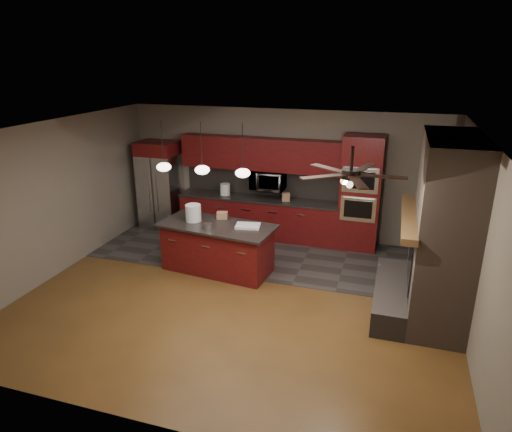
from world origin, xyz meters
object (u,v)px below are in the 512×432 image
at_px(kitchen_island, 217,247).
at_px(counter_box, 286,197).
at_px(paint_can, 208,226).
at_px(counter_bucket, 225,189).
at_px(microwave, 268,180).
at_px(cardboard_box, 222,215).
at_px(oven_tower, 360,193).
at_px(refrigerator, 160,185).
at_px(white_bucket, 193,213).
at_px(paint_tray, 248,226).

xyz_separation_m(kitchen_island, counter_box, (0.85, 1.84, 0.52)).
relative_size(paint_can, counter_bucket, 0.64).
distance_m(microwave, cardboard_box, 1.69).
height_order(oven_tower, cardboard_box, oven_tower).
height_order(microwave, paint_can, microwave).
distance_m(counter_bucket, counter_box, 1.41).
distance_m(refrigerator, cardboard_box, 2.57).
height_order(microwave, white_bucket, microwave).
height_order(refrigerator, counter_bucket, refrigerator).
bearing_deg(white_bucket, refrigerator, 133.29).
relative_size(paint_can, cardboard_box, 0.80).
bearing_deg(paint_can, counter_box, 66.50).
relative_size(paint_tray, cardboard_box, 2.17).
height_order(paint_can, paint_tray, paint_can).
height_order(kitchen_island, counter_bucket, counter_bucket).
bearing_deg(white_bucket, kitchen_island, -7.91).
xyz_separation_m(microwave, white_bucket, (-0.92, -1.88, -0.22)).
relative_size(microwave, counter_bucket, 2.90).
relative_size(white_bucket, paint_tray, 0.72).
distance_m(oven_tower, counter_bucket, 2.96).
xyz_separation_m(kitchen_island, counter_bucket, (-0.56, 1.89, 0.56)).
xyz_separation_m(oven_tower, refrigerator, (-4.54, -0.07, -0.18)).
bearing_deg(paint_tray, counter_box, 71.61).
bearing_deg(oven_tower, kitchen_island, -141.83).
height_order(oven_tower, kitchen_island, oven_tower).
height_order(oven_tower, microwave, oven_tower).
height_order(cardboard_box, counter_box, counter_box).
bearing_deg(counter_bucket, paint_tray, -58.18).
height_order(kitchen_island, white_bucket, white_bucket).
bearing_deg(paint_tray, cardboard_box, 144.71).
bearing_deg(kitchen_island, paint_can, -96.75).
bearing_deg(kitchen_island, counter_box, 72.10).
bearing_deg(paint_can, microwave, 77.50).
xyz_separation_m(refrigerator, paint_can, (2.07, -2.07, -0.04)).
bearing_deg(paint_tray, microwave, 84.91).
distance_m(refrigerator, counter_box, 2.99).
height_order(cardboard_box, counter_bucket, counter_bucket).
distance_m(white_bucket, counter_bucket, 1.83).
bearing_deg(cardboard_box, counter_bucket, 94.30).
xyz_separation_m(refrigerator, cardboard_box, (2.11, -1.47, -0.03)).
xyz_separation_m(microwave, counter_box, (0.43, -0.10, -0.31)).
xyz_separation_m(oven_tower, cardboard_box, (-2.43, -1.54, -0.21)).
relative_size(oven_tower, microwave, 3.25).
distance_m(oven_tower, microwave, 1.98).
bearing_deg(white_bucket, microwave, 63.88).
bearing_deg(kitchen_island, oven_tower, 45.06).
bearing_deg(paint_can, paint_tray, 25.93).
height_order(white_bucket, counter_box, white_bucket).
xyz_separation_m(white_bucket, counter_box, (1.35, 1.78, -0.09)).
relative_size(microwave, cardboard_box, 3.64).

